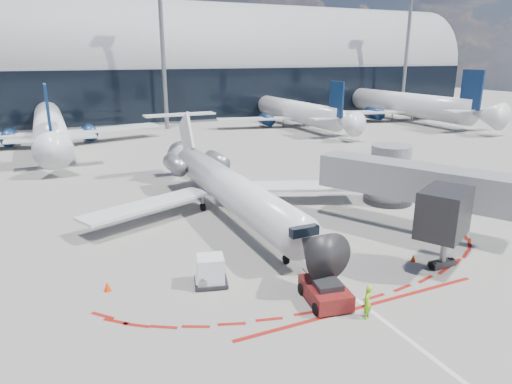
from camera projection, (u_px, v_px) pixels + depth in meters
name	position (u px, v px, depth m)	size (l,w,h in m)	color
ground	(264.00, 229.00, 32.37)	(260.00, 260.00, 0.00)	slate
apron_centerline	(252.00, 220.00, 34.11)	(0.25, 40.00, 0.01)	silver
apron_stop_bar	(365.00, 306.00, 22.35)	(14.00, 0.25, 0.01)	maroon
terminal_building	(117.00, 73.00, 86.50)	(150.00, 24.15, 24.00)	#96989B
jet_bridge	(405.00, 183.00, 32.78)	(10.03, 15.20, 4.90)	gray
light_mast_centre	(163.00, 51.00, 72.57)	(0.70, 0.70, 25.00)	slate
light_mast_east	(407.00, 52.00, 92.48)	(0.70, 0.70, 25.00)	slate
regional_jet	(225.00, 185.00, 34.90)	(22.11, 27.26, 6.83)	silver
pushback_tug	(325.00, 292.00, 22.62)	(2.38, 4.73, 1.20)	#5C0D14
ramp_worker	(367.00, 302.00, 21.12)	(0.61, 0.40, 1.68)	#8CDB17
uld_container	(211.00, 271.00, 24.20)	(2.07, 1.89, 1.64)	black
safety_cone_left	(107.00, 286.00, 23.73)	(0.39, 0.39, 0.54)	#FF3405
safety_cone_right	(413.00, 258.00, 27.17)	(0.31, 0.31, 0.43)	#FF3405
bg_airliner_1	(47.00, 104.00, 61.11)	(34.57, 36.61, 11.19)	silver
bg_airliner_2	(292.00, 96.00, 78.52)	(31.68, 33.54, 10.25)	silver
bg_airliner_3	(401.00, 87.00, 85.34)	(37.36, 39.55, 12.09)	silver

